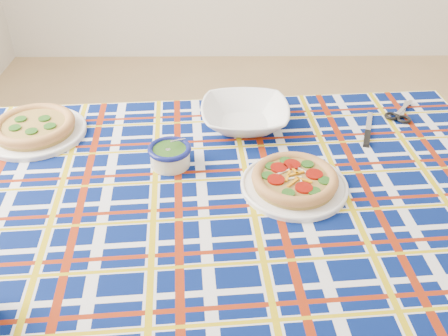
{
  "coord_description": "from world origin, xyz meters",
  "views": [
    {
      "loc": [
        -0.55,
        -1.35,
        1.42
      ],
      "look_at": [
        -0.54,
        -0.35,
        0.7
      ],
      "focal_mm": 40.0,
      "sensor_mm": 36.0,
      "label": 1
    }
  ],
  "objects_px": {
    "dining_table": "(225,210)",
    "main_focaccia_plate": "(295,179)",
    "pesto_bowl": "(170,154)",
    "serving_bowl": "(245,116)"
  },
  "relations": [
    {
      "from": "dining_table",
      "to": "main_focaccia_plate",
      "type": "xyz_separation_m",
      "value": [
        0.17,
        -0.0,
        0.1
      ]
    },
    {
      "from": "main_focaccia_plate",
      "to": "serving_bowl",
      "type": "xyz_separation_m",
      "value": [
        -0.11,
        0.29,
        0.01
      ]
    },
    {
      "from": "main_focaccia_plate",
      "to": "pesto_bowl",
      "type": "relative_size",
      "value": 2.39
    },
    {
      "from": "pesto_bowl",
      "to": "serving_bowl",
      "type": "distance_m",
      "value": 0.28
    },
    {
      "from": "serving_bowl",
      "to": "dining_table",
      "type": "bearing_deg",
      "value": -101.37
    },
    {
      "from": "dining_table",
      "to": "main_focaccia_plate",
      "type": "bearing_deg",
      "value": -4.48
    },
    {
      "from": "pesto_bowl",
      "to": "main_focaccia_plate",
      "type": "bearing_deg",
      "value": -18.08
    },
    {
      "from": "serving_bowl",
      "to": "main_focaccia_plate",
      "type": "bearing_deg",
      "value": -70.21
    },
    {
      "from": "dining_table",
      "to": "pesto_bowl",
      "type": "distance_m",
      "value": 0.2
    },
    {
      "from": "main_focaccia_plate",
      "to": "pesto_bowl",
      "type": "height_order",
      "value": "pesto_bowl"
    }
  ]
}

